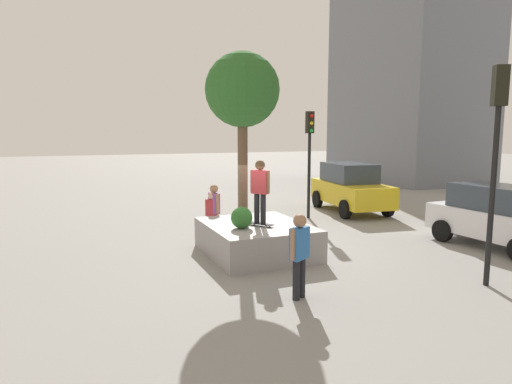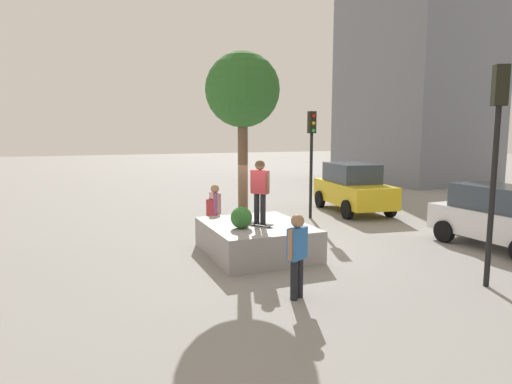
% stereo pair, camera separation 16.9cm
% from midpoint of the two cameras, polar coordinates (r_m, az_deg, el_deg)
% --- Properties ---
extents(ground_plane, '(120.00, 120.00, 0.00)m').
position_cam_midpoint_polar(ground_plane, '(12.78, 1.07, -7.76)').
color(ground_plane, gray).
extents(planter_ledge, '(3.21, 2.68, 0.87)m').
position_cam_midpoint_polar(planter_ledge, '(12.47, -0.39, -6.09)').
color(planter_ledge, gray).
rests_on(planter_ledge, ground).
extents(plaza_tree, '(2.06, 2.06, 4.73)m').
position_cam_midpoint_polar(plaza_tree, '(12.46, -2.16, 12.78)').
color(plaza_tree, brown).
rests_on(plaza_tree, planter_ledge).
extents(boxwood_shrub, '(0.58, 0.58, 0.58)m').
position_cam_midpoint_polar(boxwood_shrub, '(11.77, -2.27, -3.31)').
color(boxwood_shrub, '#2D6628').
rests_on(boxwood_shrub, planter_ledge).
extents(skateboard, '(0.79, 0.61, 0.07)m').
position_cam_midpoint_polar(skateboard, '(12.09, 0.11, -4.14)').
color(skateboard, black).
rests_on(skateboard, planter_ledge).
extents(skateboarder, '(0.49, 0.44, 1.73)m').
position_cam_midpoint_polar(skateboarder, '(11.92, 0.11, 0.63)').
color(skateboarder, black).
rests_on(skateboarder, skateboard).
extents(taxi_cab, '(4.70, 2.60, 2.08)m').
position_cam_midpoint_polar(taxi_cab, '(19.49, 11.79, 0.61)').
color(taxi_cab, gold).
rests_on(taxi_cab, ground).
extents(police_car, '(4.07, 2.02, 1.86)m').
position_cam_midpoint_polar(police_car, '(14.85, 28.39, -2.77)').
color(police_car, white).
rests_on(police_car, ground).
extents(traffic_light_corner, '(0.37, 0.36, 4.81)m').
position_cam_midpoint_polar(traffic_light_corner, '(10.83, 28.16, 6.04)').
color(traffic_light_corner, black).
rests_on(traffic_light_corner, ground).
extents(traffic_light_median, '(0.35, 0.29, 4.22)m').
position_cam_midpoint_polar(traffic_light_median, '(17.56, 6.65, 5.97)').
color(traffic_light_median, black).
rests_on(traffic_light_median, ground).
extents(pedestrian_crossing, '(0.59, 0.27, 1.75)m').
position_cam_midpoint_polar(pedestrian_crossing, '(14.27, -5.75, -2.00)').
color(pedestrian_crossing, black).
rests_on(pedestrian_crossing, ground).
extents(passerby_with_bag, '(0.40, 0.54, 1.77)m').
position_cam_midpoint_polar(passerby_with_bag, '(9.11, 5.08, -7.49)').
color(passerby_with_bag, black).
rests_on(passerby_with_bag, ground).
extents(bystander_watching, '(0.42, 0.39, 1.51)m').
position_cam_midpoint_polar(bystander_watching, '(14.27, -6.02, -2.58)').
color(bystander_watching, black).
rests_on(bystander_watching, ground).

